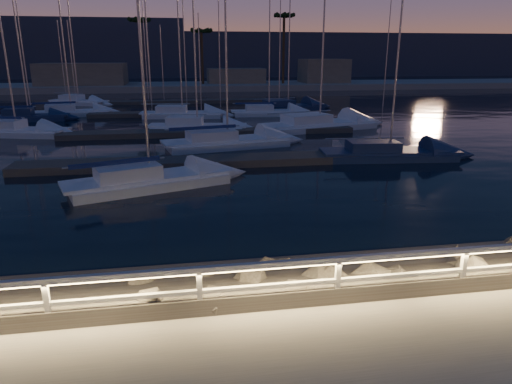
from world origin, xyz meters
TOP-DOWN VIEW (x-y plane):
  - ground at (0.00, 0.00)m, footprint 400.00×400.00m
  - harbor_water at (0.00, 31.22)m, footprint 400.00×440.00m
  - guard_rail at (-0.07, -0.00)m, footprint 44.11×0.12m
  - riprap at (-1.73, 0.87)m, footprint 28.94×2.94m
  - floating_docks at (0.00, 32.50)m, footprint 22.00×36.00m
  - far_shore at (-0.12, 74.05)m, footprint 160.00×14.00m
  - palm_left at (-8.00, 72.00)m, footprint 3.00×3.00m
  - palm_center at (2.00, 73.00)m, footprint 3.00×3.00m
  - palm_right at (16.00, 72.00)m, footprint 3.00×3.00m
  - distant_hills at (-22.13, 133.69)m, footprint 230.00×37.50m
  - sailboat_b at (-3.91, 11.93)m, footprint 7.80×4.53m
  - sailboat_c at (0.55, 20.82)m, footprint 8.75×4.13m
  - sailboat_d at (9.50, 15.89)m, footprint 8.11×3.14m
  - sailboat_e at (-16.06, 36.24)m, footprint 6.92×2.49m
  - sailboat_f at (-1.11, 27.55)m, footprint 7.92×3.57m
  - sailboat_g at (-2.19, 36.38)m, footprint 8.18×3.27m
  - sailboat_h at (8.69, 27.01)m, footprint 10.29×5.45m
  - sailboat_j at (-14.51, 27.90)m, footprint 7.95×4.18m
  - sailboat_k at (6.35, 36.40)m, footprint 7.61×2.71m
  - sailboat_l at (9.29, 40.64)m, footprint 8.88×4.71m
  - sailboat_m at (-14.40, 50.17)m, footprint 7.37×4.85m
  - sailboat_n at (-13.01, 39.24)m, footprint 7.86×3.62m

SIDE VIEW (x-z plane):
  - harbor_water at x=0.00m, z-range -1.27..-0.67m
  - floating_docks at x=0.00m, z-range -0.60..-0.20m
  - sailboat_d at x=9.50m, z-range -6.89..6.50m
  - sailboat_k at x=6.35m, z-range -6.54..6.15m
  - sailboat_l at x=9.29m, z-range -7.41..7.06m
  - sailboat_g at x=-2.19m, z-range -6.93..6.58m
  - sailboat_e at x=-16.06m, z-range -6.00..5.65m
  - sailboat_b at x=-3.91m, z-range -6.60..6.26m
  - sailboat_n at x=-13.01m, z-range -6.64..6.30m
  - sailboat_f at x=-1.11m, z-range -6.69..6.36m
  - sailboat_j at x=-14.51m, z-range -6.69..6.36m
  - sailboat_c at x=0.55m, z-range -7.33..7.01m
  - sailboat_m at x=-14.40m, z-range -6.34..6.02m
  - sailboat_h at x=8.69m, z-range -8.52..8.25m
  - riprap at x=-1.73m, z-range -0.77..0.60m
  - ground at x=0.00m, z-range 0.00..0.00m
  - far_shore at x=-0.12m, z-range -2.31..2.89m
  - guard_rail at x=-0.07m, z-range 0.24..1.30m
  - distant_hills at x=-22.13m, z-range -4.26..13.74m
  - palm_center at x=2.00m, z-range 3.93..13.63m
  - palm_left at x=-8.00m, z-range 4.54..15.74m
  - palm_right at x=16.00m, z-range 4.93..17.13m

